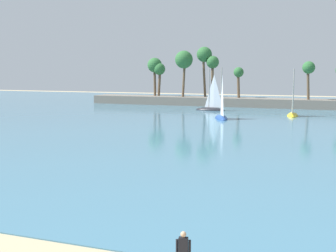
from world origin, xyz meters
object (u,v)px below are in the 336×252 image
Objects in this scene: sailboat_mid_bay at (293,112)px; person_at_waterline at (183,252)px; sailboat_near_shore at (211,106)px; sailboat_far_left at (221,114)px.

person_at_waterline is at bearing -87.97° from sailboat_mid_bay.
sailboat_near_shore is at bearing 160.26° from sailboat_mid_bay.
sailboat_mid_bay is at bearing 92.03° from person_at_waterline.
sailboat_mid_bay is at bearing 39.70° from sailboat_far_left.
person_at_waterline is at bearing -77.22° from sailboat_far_left.
person_at_waterline is 0.20× the size of sailboat_far_left.
person_at_waterline is 59.97m from sailboat_mid_bay.
sailboat_mid_bay is 0.98× the size of sailboat_far_left.
sailboat_near_shore is at bearing 104.71° from person_at_waterline.
sailboat_far_left is at bearing -140.30° from sailboat_mid_bay.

